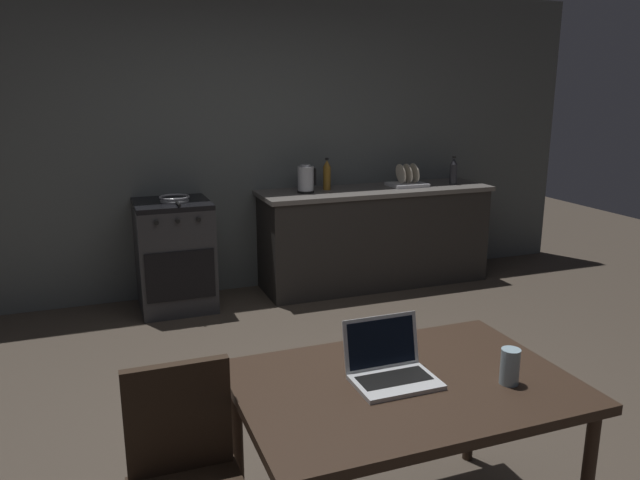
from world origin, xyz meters
name	(u,v)px	position (x,y,z in m)	size (l,w,h in m)	color
ground_plane	(330,423)	(0.00, 0.00, 0.00)	(12.00, 12.00, 0.00)	#473D33
back_wall	(258,143)	(0.30, 2.52, 1.32)	(6.40, 0.10, 2.64)	#545959
kitchen_counter	(374,236)	(1.30, 2.17, 0.46)	(2.16, 0.64, 0.91)	#282623
stove_oven	(175,255)	(-0.53, 2.17, 0.45)	(0.60, 0.62, 0.91)	#2D2D30
dining_table	(404,397)	(-0.06, -0.93, 0.65)	(1.29, 0.88, 0.71)	#332319
chair	(185,474)	(-0.91, -0.91, 0.50)	(0.40, 0.40, 0.87)	#2D2116
laptop	(391,369)	(-0.11, -0.90, 0.76)	(0.32, 0.27, 0.22)	silver
electric_kettle	(306,179)	(0.62, 2.17, 1.02)	(0.17, 0.15, 0.25)	black
bottle	(453,171)	(2.09, 2.12, 1.03)	(0.07, 0.07, 0.27)	#2D2D33
frying_pan	(175,199)	(-0.51, 2.14, 0.93)	(0.25, 0.42, 0.05)	gray
drinking_glass	(510,366)	(0.30, -1.09, 0.78)	(0.07, 0.07, 0.14)	#99B7C6
dish_rack	(407,181)	(1.62, 2.17, 0.95)	(0.34, 0.26, 0.21)	silver
bottle_b	(327,175)	(0.85, 2.25, 1.04)	(0.07, 0.07, 0.29)	#8C601E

